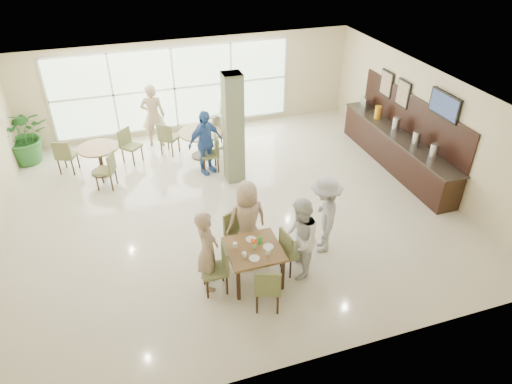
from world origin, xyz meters
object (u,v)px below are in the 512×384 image
object	(u,v)px
potted_plant	(25,136)
adult_a	(205,143)
teen_standing	(325,215)
buffet_counter	(397,148)
teen_left	(207,251)
adult_b	(227,125)
round_table_right	(201,137)
adult_standing	(153,116)
teen_right	(300,239)
teen_far	(247,220)
main_table	(254,252)
round_table_left	(99,154)

from	to	relation	value
potted_plant	adult_a	distance (m)	4.93
teen_standing	buffet_counter	bearing A→B (deg)	148.61
teen_left	adult_b	xyz separation A→B (m)	(1.73, 5.16, -0.04)
round_table_right	adult_standing	xyz separation A→B (m)	(-1.13, 1.08, 0.33)
teen_left	adult_b	distance (m)	5.44
teen_right	teen_standing	world-z (taller)	teen_standing
teen_far	adult_a	xyz separation A→B (m)	(-0.05, 3.49, 0.02)
round_table_right	adult_a	bearing A→B (deg)	-94.51
teen_left	adult_standing	size ratio (longest dim) A/B	0.89
main_table	teen_far	distance (m)	0.79
buffet_counter	teen_far	bearing A→B (deg)	-155.36
round_table_right	teen_far	distance (m)	4.41
round_table_left	teen_standing	distance (m)	6.27
teen_far	teen_right	distance (m)	1.15
round_table_right	teen_far	world-z (taller)	teen_far
main_table	teen_right	bearing A→B (deg)	-7.28
adult_standing	round_table_right	bearing A→B (deg)	147.80
teen_left	teen_right	world-z (taller)	teen_right
round_table_left	teen_left	distance (m)	5.27
teen_right	round_table_right	bearing A→B (deg)	-151.34
round_table_right	teen_right	size ratio (longest dim) A/B	0.72
buffet_counter	adult_b	size ratio (longest dim) A/B	2.98
adult_a	round_table_left	bearing A→B (deg)	138.59
teen_right	teen_standing	distance (m)	0.93
adult_b	teen_right	bearing A→B (deg)	-25.18
adult_standing	adult_b	bearing A→B (deg)	164.37
potted_plant	teen_standing	world-z (taller)	teen_standing
round_table_left	round_table_right	bearing A→B (deg)	1.88
main_table	buffet_counter	size ratio (longest dim) A/B	0.21
buffet_counter	teen_far	distance (m)	5.35
round_table_right	adult_b	size ratio (longest dim) A/B	0.77
potted_plant	teen_left	size ratio (longest dim) A/B	0.95
adult_a	teen_left	bearing A→B (deg)	-126.27
adult_a	adult_standing	xyz separation A→B (m)	(-1.06, 1.99, 0.07)
round_table_right	teen_far	xyz separation A→B (m)	(-0.02, -4.40, 0.25)
buffet_counter	potted_plant	distance (m)	9.96
round_table_left	teen_far	distance (m)	5.09
teen_far	potted_plant	bearing A→B (deg)	-56.58
teen_standing	teen_right	bearing A→B (deg)	-33.14
potted_plant	adult_a	world-z (taller)	adult_a
main_table	adult_b	bearing A→B (deg)	80.37
buffet_counter	teen_left	bearing A→B (deg)	-153.59
buffet_counter	adult_b	distance (m)	4.67
round_table_left	buffet_counter	size ratio (longest dim) A/B	0.22
potted_plant	teen_far	world-z (taller)	teen_far
potted_plant	teen_standing	bearing A→B (deg)	-44.15
teen_right	teen_left	bearing A→B (deg)	-76.58
teen_far	teen_right	world-z (taller)	teen_far
teen_standing	main_table	bearing A→B (deg)	-53.81
main_table	adult_standing	bearing A→B (deg)	99.16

